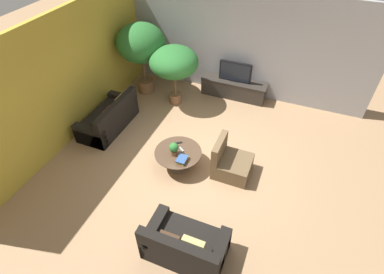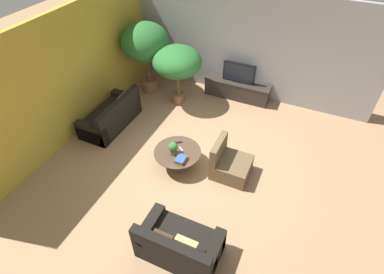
{
  "view_description": "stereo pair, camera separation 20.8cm",
  "coord_description": "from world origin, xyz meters",
  "px_view_note": "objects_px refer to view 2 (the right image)",
  "views": [
    {
      "loc": [
        1.78,
        -4.62,
        5.12
      ],
      "look_at": [
        -0.15,
        0.15,
        0.55
      ],
      "focal_mm": 28.0,
      "sensor_mm": 36.0,
      "label": 1
    },
    {
      "loc": [
        1.97,
        -4.54,
        5.12
      ],
      "look_at": [
        -0.15,
        0.15,
        0.55
      ],
      "focal_mm": 28.0,
      "sensor_mm": 36.0,
      "label": 2
    }
  ],
  "objects_px": {
    "couch_by_wall": "(112,116)",
    "potted_palm_tall": "(146,44)",
    "television": "(239,73)",
    "couch_near_entry": "(179,245)",
    "armchair_wicker": "(229,164)",
    "potted_plant_tabletop": "(173,148)",
    "media_console": "(237,89)",
    "coffee_table": "(178,155)",
    "potted_palm_corner": "(177,63)"
  },
  "relations": [
    {
      "from": "couch_by_wall",
      "to": "potted_palm_tall",
      "type": "height_order",
      "value": "potted_palm_tall"
    },
    {
      "from": "television",
      "to": "potted_palm_tall",
      "type": "distance_m",
      "value": 2.76
    },
    {
      "from": "couch_near_entry",
      "to": "armchair_wicker",
      "type": "relative_size",
      "value": 1.63
    },
    {
      "from": "couch_by_wall",
      "to": "armchair_wicker",
      "type": "bearing_deg",
      "value": 84.13
    },
    {
      "from": "potted_plant_tabletop",
      "to": "couch_by_wall",
      "type": "bearing_deg",
      "value": 162.47
    },
    {
      "from": "media_console",
      "to": "television",
      "type": "distance_m",
      "value": 0.54
    },
    {
      "from": "television",
      "to": "couch_by_wall",
      "type": "xyz_separation_m",
      "value": [
        -2.61,
        -2.65,
        -0.53
      ]
    },
    {
      "from": "coffee_table",
      "to": "potted_plant_tabletop",
      "type": "distance_m",
      "value": 0.31
    },
    {
      "from": "coffee_table",
      "to": "potted_palm_tall",
      "type": "relative_size",
      "value": 0.5
    },
    {
      "from": "armchair_wicker",
      "to": "media_console",
      "type": "bearing_deg",
      "value": 14.73
    },
    {
      "from": "potted_palm_tall",
      "to": "potted_plant_tabletop",
      "type": "height_order",
      "value": "potted_palm_tall"
    },
    {
      "from": "television",
      "to": "potted_palm_tall",
      "type": "xyz_separation_m",
      "value": [
        -2.57,
        -0.73,
        0.69
      ]
    },
    {
      "from": "television",
      "to": "couch_by_wall",
      "type": "distance_m",
      "value": 3.75
    },
    {
      "from": "media_console",
      "to": "television",
      "type": "relative_size",
      "value": 2.07
    },
    {
      "from": "armchair_wicker",
      "to": "potted_plant_tabletop",
      "type": "relative_size",
      "value": 2.8
    },
    {
      "from": "media_console",
      "to": "couch_by_wall",
      "type": "relative_size",
      "value": 1.12
    },
    {
      "from": "coffee_table",
      "to": "couch_by_wall",
      "type": "xyz_separation_m",
      "value": [
        -2.24,
        0.6,
        -0.01
      ]
    },
    {
      "from": "coffee_table",
      "to": "television",
      "type": "bearing_deg",
      "value": 83.59
    },
    {
      "from": "coffee_table",
      "to": "couch_near_entry",
      "type": "bearing_deg",
      "value": -62.98
    },
    {
      "from": "potted_palm_corner",
      "to": "couch_by_wall",
      "type": "bearing_deg",
      "value": -123.08
    },
    {
      "from": "coffee_table",
      "to": "armchair_wicker",
      "type": "xyz_separation_m",
      "value": [
        1.15,
        0.25,
        -0.03
      ]
    },
    {
      "from": "armchair_wicker",
      "to": "potted_palm_corner",
      "type": "height_order",
      "value": "potted_palm_corner"
    },
    {
      "from": "armchair_wicker",
      "to": "potted_plant_tabletop",
      "type": "height_order",
      "value": "armchair_wicker"
    },
    {
      "from": "armchair_wicker",
      "to": "couch_by_wall",
      "type": "bearing_deg",
      "value": 84.13
    },
    {
      "from": "armchair_wicker",
      "to": "couch_near_entry",
      "type": "bearing_deg",
      "value": 175.65
    },
    {
      "from": "couch_by_wall",
      "to": "coffee_table",
      "type": "bearing_deg",
      "value": 75.03
    },
    {
      "from": "couch_by_wall",
      "to": "potted_palm_tall",
      "type": "distance_m",
      "value": 2.27
    },
    {
      "from": "potted_palm_tall",
      "to": "potted_palm_corner",
      "type": "xyz_separation_m",
      "value": [
        1.08,
        -0.2,
        -0.24
      ]
    },
    {
      "from": "potted_plant_tabletop",
      "to": "media_console",
      "type": "bearing_deg",
      "value": 82.87
    },
    {
      "from": "potted_palm_tall",
      "to": "potted_palm_corner",
      "type": "relative_size",
      "value": 1.23
    },
    {
      "from": "television",
      "to": "couch_near_entry",
      "type": "height_order",
      "value": "television"
    },
    {
      "from": "coffee_table",
      "to": "potted_palm_corner",
      "type": "distance_m",
      "value": 2.74
    },
    {
      "from": "television",
      "to": "couch_near_entry",
      "type": "distance_m",
      "value": 5.25
    },
    {
      "from": "media_console",
      "to": "potted_palm_corner",
      "type": "relative_size",
      "value": 1.13
    },
    {
      "from": "potted_plant_tabletop",
      "to": "armchair_wicker",
      "type": "bearing_deg",
      "value": 15.82
    },
    {
      "from": "potted_palm_tall",
      "to": "potted_plant_tabletop",
      "type": "xyz_separation_m",
      "value": [
        2.15,
        -2.61,
        -0.91
      ]
    },
    {
      "from": "television",
      "to": "couch_near_entry",
      "type": "relative_size",
      "value": 0.67
    },
    {
      "from": "armchair_wicker",
      "to": "potted_palm_tall",
      "type": "relative_size",
      "value": 0.41
    },
    {
      "from": "television",
      "to": "potted_plant_tabletop",
      "type": "height_order",
      "value": "television"
    },
    {
      "from": "media_console",
      "to": "coffee_table",
      "type": "relative_size",
      "value": 1.82
    },
    {
      "from": "television",
      "to": "armchair_wicker",
      "type": "xyz_separation_m",
      "value": [
        0.79,
        -3.0,
        -0.55
      ]
    },
    {
      "from": "media_console",
      "to": "armchair_wicker",
      "type": "relative_size",
      "value": 2.25
    },
    {
      "from": "couch_by_wall",
      "to": "potted_plant_tabletop",
      "type": "distance_m",
      "value": 2.31
    },
    {
      "from": "media_console",
      "to": "armchair_wicker",
      "type": "distance_m",
      "value": 3.1
    },
    {
      "from": "coffee_table",
      "to": "potted_palm_corner",
      "type": "bearing_deg",
      "value": 115.96
    },
    {
      "from": "coffee_table",
      "to": "potted_palm_tall",
      "type": "distance_m",
      "value": 3.56
    },
    {
      "from": "media_console",
      "to": "television",
      "type": "bearing_deg",
      "value": -90.0
    },
    {
      "from": "couch_by_wall",
      "to": "media_console",
      "type": "bearing_deg",
      "value": 135.5
    },
    {
      "from": "couch_by_wall",
      "to": "couch_near_entry",
      "type": "xyz_separation_m",
      "value": [
        3.23,
        -2.54,
        -0.0
      ]
    },
    {
      "from": "potted_plant_tabletop",
      "to": "coffee_table",
      "type": "bearing_deg",
      "value": 60.0
    }
  ]
}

